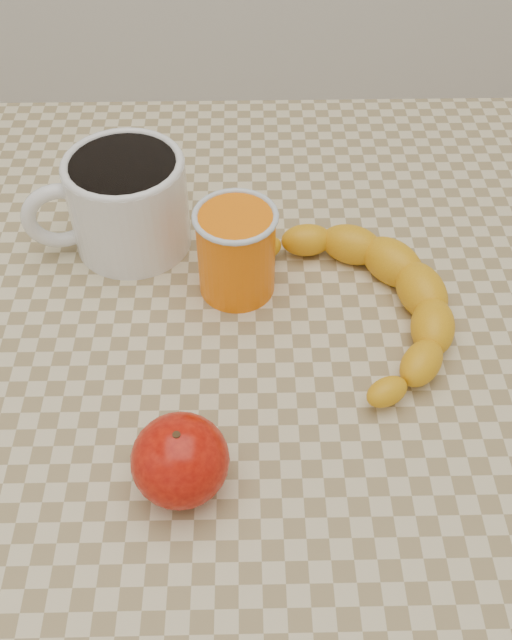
{
  "coord_description": "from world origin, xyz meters",
  "views": [
    {
      "loc": [
        -0.01,
        -0.42,
        1.24
      ],
      "look_at": [
        0.0,
        0.0,
        0.77
      ],
      "focal_mm": 40.0,
      "sensor_mm": 36.0,
      "label": 1
    }
  ],
  "objects_px": {
    "coffee_mug": "(125,200)",
    "orange_juice_glass": "(236,251)",
    "table": "(256,392)",
    "apple": "(180,460)",
    "banana": "(362,299)"
  },
  "relations": [
    {
      "from": "coffee_mug",
      "to": "orange_juice_glass",
      "type": "bearing_deg",
      "value": -31.81
    },
    {
      "from": "coffee_mug",
      "to": "orange_juice_glass",
      "type": "relative_size",
      "value": 1.92
    },
    {
      "from": "table",
      "to": "apple",
      "type": "relative_size",
      "value": 8.71
    },
    {
      "from": "coffee_mug",
      "to": "apple",
      "type": "xyz_separation_m",
      "value": [
        0.07,
        -0.28,
        -0.02
      ]
    },
    {
      "from": "table",
      "to": "orange_juice_glass",
      "type": "height_order",
      "value": "orange_juice_glass"
    },
    {
      "from": "coffee_mug",
      "to": "apple",
      "type": "relative_size",
      "value": 1.88
    },
    {
      "from": "table",
      "to": "apple",
      "type": "distance_m",
      "value": 0.2
    },
    {
      "from": "table",
      "to": "coffee_mug",
      "type": "bearing_deg",
      "value": 134.01
    },
    {
      "from": "table",
      "to": "banana",
      "type": "xyz_separation_m",
      "value": [
        0.1,
        0.02,
        0.11
      ]
    },
    {
      "from": "orange_juice_glass",
      "to": "banana",
      "type": "distance_m",
      "value": 0.12
    },
    {
      "from": "apple",
      "to": "coffee_mug",
      "type": "bearing_deg",
      "value": 103.5
    },
    {
      "from": "coffee_mug",
      "to": "banana",
      "type": "xyz_separation_m",
      "value": [
        0.22,
        -0.11,
        -0.03
      ]
    },
    {
      "from": "orange_juice_glass",
      "to": "apple",
      "type": "distance_m",
      "value": 0.22
    },
    {
      "from": "orange_juice_glass",
      "to": "table",
      "type": "bearing_deg",
      "value": -74.81
    },
    {
      "from": "table",
      "to": "orange_juice_glass",
      "type": "relative_size",
      "value": 8.92
    }
  ]
}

